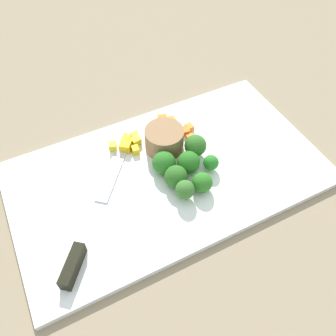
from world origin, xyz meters
The scene contains 26 objects.
ground_plane centered at (0.00, 0.00, 0.00)m, with size 4.00×4.00×0.00m, color gray.
cutting_board centered at (0.00, 0.00, 0.01)m, with size 0.56×0.32×0.01m, color white.
prep_bowl centered at (-0.02, -0.06, 0.03)m, with size 0.07×0.07×0.04m, color #936C46.
chef_knife centered at (0.17, 0.05, 0.02)m, with size 0.22×0.26×0.02m.
carrot_dice_0 centered at (-0.09, -0.08, 0.02)m, with size 0.02×0.01×0.01m, color orange.
carrot_dice_1 centered at (-0.05, -0.12, 0.02)m, with size 0.02×0.02×0.02m, color orange.
carrot_dice_2 centered at (-0.06, -0.11, 0.02)m, with size 0.01×0.02×0.02m, color orange.
carrot_dice_3 centered at (-0.07, -0.05, 0.02)m, with size 0.01×0.01×0.01m, color orange.
carrot_dice_4 centered at (-0.03, -0.11, 0.02)m, with size 0.01×0.01×0.01m, color orange.
carrot_dice_5 centered at (-0.04, -0.01, 0.02)m, with size 0.01×0.01×0.01m, color orange.
carrot_dice_6 centered at (-0.07, -0.07, 0.02)m, with size 0.02×0.01×0.01m, color orange.
carrot_dice_7 centered at (-0.06, -0.08, 0.02)m, with size 0.01×0.01×0.01m, color orange.
pepper_dice_0 centered at (0.00, 0.00, 0.02)m, with size 0.02×0.02×0.02m, color yellow.
pepper_dice_1 centered at (0.02, -0.10, 0.02)m, with size 0.02×0.01×0.01m, color yellow.
pepper_dice_2 centered at (0.04, -0.10, 0.02)m, with size 0.02×0.02×0.01m, color yellow.
pepper_dice_3 centered at (0.05, -0.08, 0.02)m, with size 0.02×0.02×0.02m, color yellow.
pepper_dice_4 centered at (0.02, -0.09, 0.02)m, with size 0.02×0.02×0.02m, color yellow.
pepper_dice_5 centered at (0.07, -0.09, 0.02)m, with size 0.01×0.01×0.02m, color yellow.
pepper_dice_6 centered at (0.03, -0.07, 0.02)m, with size 0.01×0.02×0.01m, color yellow.
broccoli_floret_0 centered at (0.01, -0.01, 0.03)m, with size 0.04×0.04×0.04m.
broccoli_floret_1 centered at (-0.06, -0.01, 0.04)m, with size 0.04×0.04×0.05m.
broccoli_floret_2 centered at (-0.03, 0.06, 0.03)m, with size 0.04×0.04×0.04m.
broccoli_floret_3 centered at (-0.07, 0.03, 0.03)m, with size 0.03×0.03×0.03m.
broccoli_floret_4 centered at (0.00, 0.03, 0.03)m, with size 0.04×0.04×0.04m.
broccoli_floret_5 centered at (-0.03, 0.01, 0.03)m, with size 0.04×0.04×0.04m.
broccoli_floret_6 centered at (0.00, 0.06, 0.03)m, with size 0.03×0.03×0.04m.
Camera 1 is at (0.17, 0.35, 0.51)m, focal length 37.20 mm.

